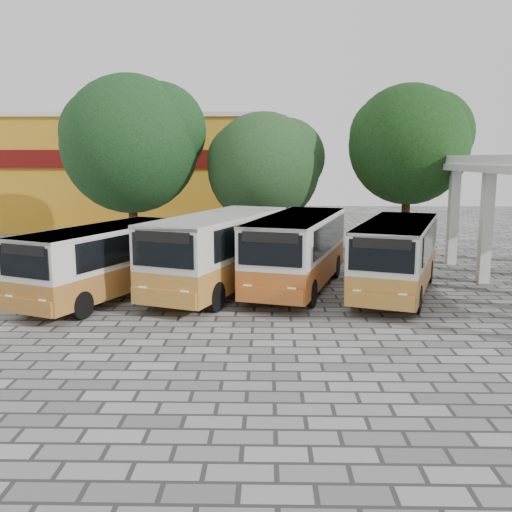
{
  "coord_description": "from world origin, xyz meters",
  "views": [
    {
      "loc": [
        -1.42,
        -18.0,
        5.31
      ],
      "look_at": [
        -1.86,
        3.94,
        1.5
      ],
      "focal_mm": 40.0,
      "sensor_mm": 36.0,
      "label": 1
    }
  ],
  "objects_px": {
    "bus_far_left": "(104,258)",
    "bus_centre_right": "(298,247)",
    "bus_centre_left": "(219,248)",
    "bus_far_right": "(397,253)"
  },
  "relations": [
    {
      "from": "bus_far_left",
      "to": "bus_centre_left",
      "type": "xyz_separation_m",
      "value": [
        4.23,
        1.33,
        0.19
      ]
    },
    {
      "from": "bus_far_left",
      "to": "bus_far_right",
      "type": "relative_size",
      "value": 0.96
    },
    {
      "from": "bus_centre_left",
      "to": "bus_centre_right",
      "type": "height_order",
      "value": "bus_centre_left"
    },
    {
      "from": "bus_centre_left",
      "to": "bus_far_right",
      "type": "height_order",
      "value": "bus_centre_left"
    },
    {
      "from": "bus_far_right",
      "to": "bus_centre_right",
      "type": "bearing_deg",
      "value": -171.95
    },
    {
      "from": "bus_centre_right",
      "to": "bus_far_right",
      "type": "relative_size",
      "value": 1.04
    },
    {
      "from": "bus_far_left",
      "to": "bus_centre_right",
      "type": "relative_size",
      "value": 0.93
    },
    {
      "from": "bus_centre_right",
      "to": "bus_far_left",
      "type": "bearing_deg",
      "value": -149.79
    },
    {
      "from": "bus_far_left",
      "to": "bus_centre_right",
      "type": "bearing_deg",
      "value": 37.54
    },
    {
      "from": "bus_centre_left",
      "to": "bus_far_right",
      "type": "xyz_separation_m",
      "value": [
        6.93,
        -0.26,
        -0.12
      ]
    }
  ]
}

